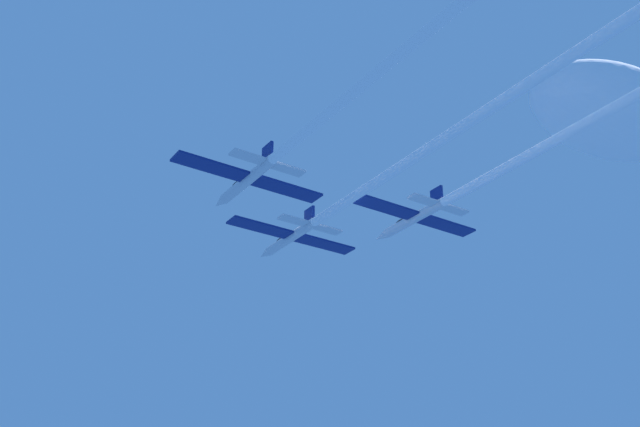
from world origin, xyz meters
The scene contains 4 objects.
jet_lead centered at (-0.07, -14.85, -0.48)m, with size 14.68×49.01×2.43m.
jet_left_wing centered at (-9.66, -22.47, -0.13)m, with size 14.68×48.04×2.43m.
jet_right_wing centered at (9.29, -22.46, 0.64)m, with size 14.68×45.97×2.43m.
cloud_wispy centered at (38.88, -15.52, 20.93)m, with size 26.67×14.67×9.34m, color white.
Camera 1 is at (-37.42, -62.43, -32.65)m, focal length 42.25 mm.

